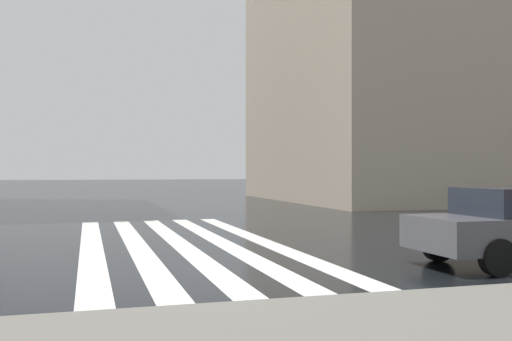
# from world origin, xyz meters

# --- Properties ---
(ground_plane) EXTENTS (220.00, 220.00, 0.00)m
(ground_plane) POSITION_xyz_m (0.00, 0.00, 0.00)
(ground_plane) COLOR black
(zebra_crossing) EXTENTS (13.00, 4.50, 0.01)m
(zebra_crossing) POSITION_xyz_m (4.00, -0.13, 0.00)
(zebra_crossing) COLOR silver
(zebra_crossing) RESTS_ON ground_plane
(haussmann_block_corner) EXTENTS (16.98, 23.83, 20.25)m
(haussmann_block_corner) POSITION_xyz_m (20.99, -20.64, 9.92)
(haussmann_block_corner) COLOR tan
(haussmann_block_corner) RESTS_ON ground_plane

